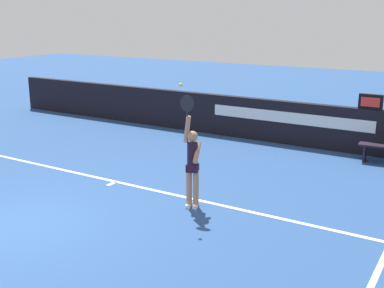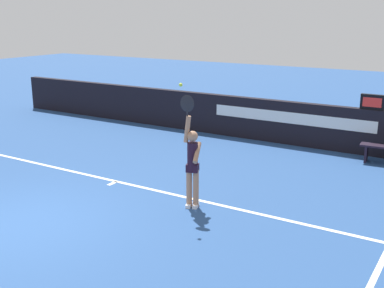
# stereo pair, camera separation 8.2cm
# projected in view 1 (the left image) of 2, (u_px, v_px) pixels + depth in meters

# --- Properties ---
(ground_plane) EXTENTS (60.00, 60.00, 0.00)m
(ground_plane) POSITION_uv_depth(u_px,v_px,m) (20.00, 224.00, 9.24)
(ground_plane) COLOR navy
(court_lines) EXTENTS (12.48, 5.81, 0.00)m
(court_lines) POSITION_uv_depth(u_px,v_px,m) (19.00, 224.00, 9.22)
(court_lines) COLOR white
(court_lines) RESTS_ON ground
(back_wall) EXTENTS (18.27, 0.26, 1.31)m
(back_wall) POSITION_uv_depth(u_px,v_px,m) (223.00, 115.00, 15.92)
(back_wall) COLOR black
(back_wall) RESTS_ON ground
(speed_display) EXTENTS (0.64, 0.14, 0.42)m
(speed_display) POSITION_uv_depth(u_px,v_px,m) (371.00, 102.00, 13.40)
(speed_display) COLOR black
(speed_display) RESTS_ON back_wall
(tennis_player) EXTENTS (0.48, 0.45, 2.35)m
(tennis_player) POSITION_uv_depth(u_px,v_px,m) (192.00, 162.00, 9.82)
(tennis_player) COLOR #A57658
(tennis_player) RESTS_ON ground
(tennis_ball) EXTENTS (0.07, 0.07, 0.07)m
(tennis_ball) POSITION_uv_depth(u_px,v_px,m) (181.00, 85.00, 9.23)
(tennis_ball) COLOR #C6E637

